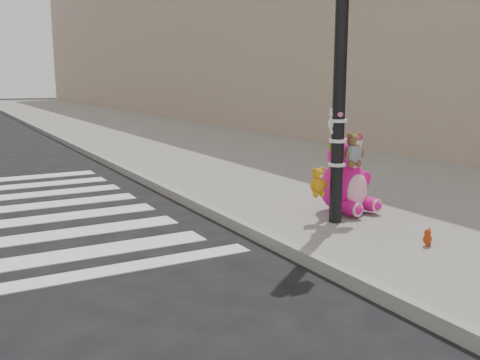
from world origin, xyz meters
TOP-DOWN VIEW (x-y plane):
  - ground at (0.00, 0.00)m, footprint 120.00×120.00m
  - sidewalk_near at (5.00, 10.00)m, footprint 7.00×80.00m
  - curb_edge at (1.55, 10.00)m, footprint 0.12×80.00m
  - bld_near at (10.50, 20.00)m, footprint 5.00×60.00m
  - signal_pole at (2.62, 1.81)m, footprint 0.70×0.49m
  - pink_bunny at (3.07, 2.17)m, footprint 0.77×0.87m
  - red_teddy at (2.83, 0.50)m, footprint 0.16×0.13m

SIDE VIEW (x-z plane):
  - ground at x=0.00m, z-range 0.00..0.00m
  - sidewalk_near at x=5.00m, z-range 0.00..0.14m
  - curb_edge at x=1.55m, z-range -0.01..0.15m
  - red_teddy at x=2.83m, z-range 0.14..0.34m
  - pink_bunny at x=3.07m, z-range 0.04..1.13m
  - signal_pole at x=2.62m, z-range -0.24..3.76m
  - bld_near at x=10.50m, z-range 0.00..10.00m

